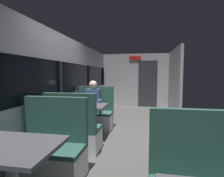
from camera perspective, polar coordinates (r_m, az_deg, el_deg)
name	(u,v)px	position (r m, az deg, el deg)	size (l,w,h in m)	color
ground_plane	(125,143)	(3.83, 4.29, -17.26)	(3.30, 9.20, 0.02)	#514F4C
carriage_window_panel_left	(59,89)	(3.98, -16.87, -0.03)	(0.09, 8.48, 2.30)	#B2B2B7
carriage_end_bulkhead	(136,81)	(7.74, 7.92, 2.59)	(2.90, 0.11, 2.30)	#B2B2B7
carriage_aisle_panel_right	(174,82)	(6.63, 19.63, 2.11)	(0.08, 2.40, 2.30)	#B2B2B7
dining_table_near_window	(12,155)	(2.06, -29.78, -18.31)	(0.90, 0.70, 0.74)	#9E9EA3
bench_near_window_facing_entry	(51,154)	(2.71, -19.42, -19.41)	(0.95, 0.50, 1.10)	silver
dining_table_mid_window	(86,109)	(3.96, -8.55, -6.76)	(0.90, 0.70, 0.74)	#9E9EA3
bench_mid_window_facing_end	(74,134)	(3.40, -12.35, -14.17)	(0.95, 0.50, 1.10)	silver
bench_mid_window_facing_entry	(95,116)	(4.68, -5.73, -8.84)	(0.95, 0.50, 1.10)	silver
seated_passenger	(94,108)	(4.56, -6.00, -6.50)	(0.47, 0.55, 1.26)	#26262D
coffee_cup_primary	(86,104)	(3.80, -8.37, -5.01)	(0.07, 0.07, 0.09)	white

